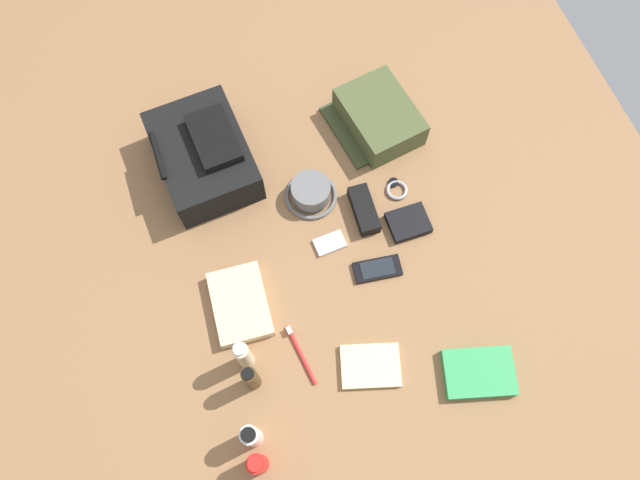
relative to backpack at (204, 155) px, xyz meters
name	(u,v)px	position (x,y,z in m)	size (l,w,h in m)	color
ground_plane	(320,247)	(-0.34, -0.23, -0.08)	(2.64, 2.02, 0.02)	olive
backpack	(204,155)	(0.00, 0.00, 0.00)	(0.34, 0.26, 0.15)	black
toiletry_pouch	(378,118)	(-0.04, -0.51, -0.02)	(0.27, 0.26, 0.09)	#47512D
bucket_hat	(311,192)	(-0.19, -0.25, -0.04)	(0.15, 0.15, 0.06)	slate
sunscreen_spray	(258,464)	(-0.82, 0.10, -0.01)	(0.05, 0.05, 0.12)	red
toothpaste_tube	(251,436)	(-0.76, 0.09, 0.00)	(0.05, 0.05, 0.14)	white
cologne_bottle	(251,378)	(-0.63, 0.05, 0.01)	(0.04, 0.04, 0.15)	#473319
lotion_bottle	(243,355)	(-0.58, 0.06, 0.01)	(0.04, 0.04, 0.16)	beige
paperback_novel	(479,373)	(-0.80, -0.49, -0.05)	(0.17, 0.20, 0.03)	#2D934C
cell_phone	(377,269)	(-0.46, -0.35, -0.06)	(0.08, 0.14, 0.01)	black
media_player	(330,243)	(-0.34, -0.25, -0.06)	(0.06, 0.09, 0.01)	#B7B7BC
wristwatch	(396,189)	(-0.25, -0.49, -0.06)	(0.07, 0.06, 0.01)	#99999E
toothbrush	(299,351)	(-0.60, -0.08, -0.06)	(0.17, 0.03, 0.02)	red
wallet	(408,223)	(-0.36, -0.48, -0.05)	(0.09, 0.11, 0.02)	black
notepad	(370,366)	(-0.69, -0.24, -0.06)	(0.11, 0.15, 0.02)	beige
folded_towel	(240,304)	(-0.43, 0.03, -0.05)	(0.20, 0.14, 0.04)	beige
sunglasses_case	(364,210)	(-0.29, -0.37, -0.04)	(0.14, 0.06, 0.04)	black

